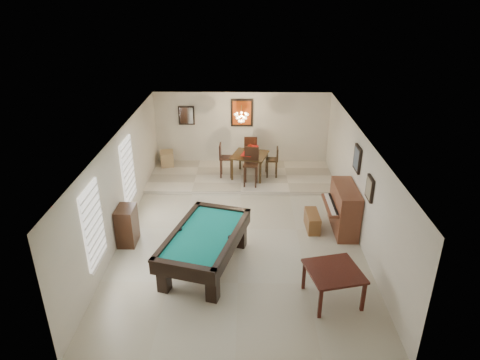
{
  "coord_description": "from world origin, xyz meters",
  "views": [
    {
      "loc": [
        0.17,
        -9.73,
        5.9
      ],
      "look_at": [
        0.0,
        0.6,
        1.15
      ],
      "focal_mm": 32.0,
      "sensor_mm": 36.0,
      "label": 1
    }
  ],
  "objects_px": {
    "dining_chair_east": "(272,162)",
    "corner_bench": "(167,158)",
    "dining_chair_south": "(251,167)",
    "upright_piano": "(339,209)",
    "dining_table": "(250,163)",
    "square_table": "(333,285)",
    "dining_chair_west": "(226,160)",
    "piano_bench": "(312,221)",
    "dining_chair_north": "(251,151)",
    "pool_table": "(205,250)",
    "chandelier": "(241,115)",
    "flower_vase": "(250,148)",
    "apothecary_chest": "(127,225)"
  },
  "relations": [
    {
      "from": "piano_bench",
      "to": "square_table",
      "type": "bearing_deg",
      "value": -89.58
    },
    {
      "from": "dining_table",
      "to": "dining_chair_south",
      "type": "bearing_deg",
      "value": -87.86
    },
    {
      "from": "dining_chair_west",
      "to": "piano_bench",
      "type": "bearing_deg",
      "value": -141.38
    },
    {
      "from": "apothecary_chest",
      "to": "corner_bench",
      "type": "bearing_deg",
      "value": 88.0
    },
    {
      "from": "dining_table",
      "to": "upright_piano",
      "type": "bearing_deg",
      "value": -53.93
    },
    {
      "from": "pool_table",
      "to": "chandelier",
      "type": "relative_size",
      "value": 4.32
    },
    {
      "from": "dining_chair_east",
      "to": "corner_bench",
      "type": "xyz_separation_m",
      "value": [
        -3.6,
        0.87,
        -0.25
      ]
    },
    {
      "from": "upright_piano",
      "to": "dining_chair_east",
      "type": "bearing_deg",
      "value": 116.49
    },
    {
      "from": "dining_chair_south",
      "to": "chandelier",
      "type": "height_order",
      "value": "chandelier"
    },
    {
      "from": "dining_chair_west",
      "to": "dining_chair_east",
      "type": "relative_size",
      "value": 1.13
    },
    {
      "from": "dining_chair_south",
      "to": "corner_bench",
      "type": "distance_m",
      "value": 3.32
    },
    {
      "from": "dining_chair_east",
      "to": "corner_bench",
      "type": "bearing_deg",
      "value": -102.09
    },
    {
      "from": "piano_bench",
      "to": "apothecary_chest",
      "type": "xyz_separation_m",
      "value": [
        -4.68,
        -0.75,
        0.26
      ]
    },
    {
      "from": "upright_piano",
      "to": "dining_table",
      "type": "relative_size",
      "value": 1.37
    },
    {
      "from": "pool_table",
      "to": "flower_vase",
      "type": "height_order",
      "value": "flower_vase"
    },
    {
      "from": "dining_table",
      "to": "apothecary_chest",
      "type": "bearing_deg",
      "value": -128.13
    },
    {
      "from": "upright_piano",
      "to": "dining_table",
      "type": "height_order",
      "value": "upright_piano"
    },
    {
      "from": "flower_vase",
      "to": "chandelier",
      "type": "bearing_deg",
      "value": 177.22
    },
    {
      "from": "upright_piano",
      "to": "chandelier",
      "type": "height_order",
      "value": "chandelier"
    },
    {
      "from": "piano_bench",
      "to": "dining_chair_north",
      "type": "height_order",
      "value": "dining_chair_north"
    },
    {
      "from": "square_table",
      "to": "dining_table",
      "type": "height_order",
      "value": "dining_table"
    },
    {
      "from": "pool_table",
      "to": "dining_chair_east",
      "type": "xyz_separation_m",
      "value": [
        1.75,
        4.84,
        0.18
      ]
    },
    {
      "from": "dining_chair_south",
      "to": "dining_chair_west",
      "type": "height_order",
      "value": "dining_chair_south"
    },
    {
      "from": "dining_chair_north",
      "to": "chandelier",
      "type": "xyz_separation_m",
      "value": [
        -0.3,
        -0.74,
        1.5
      ]
    },
    {
      "from": "flower_vase",
      "to": "dining_chair_west",
      "type": "bearing_deg",
      "value": -177.46
    },
    {
      "from": "upright_piano",
      "to": "square_table",
      "type": "bearing_deg",
      "value": -103.03
    },
    {
      "from": "dining_chair_south",
      "to": "corner_bench",
      "type": "xyz_separation_m",
      "value": [
        -2.9,
        1.58,
        -0.35
      ]
    },
    {
      "from": "dining_table",
      "to": "flower_vase",
      "type": "distance_m",
      "value": 0.55
    },
    {
      "from": "dining_chair_south",
      "to": "dining_chair_north",
      "type": "distance_m",
      "value": 1.46
    },
    {
      "from": "pool_table",
      "to": "corner_bench",
      "type": "xyz_separation_m",
      "value": [
        -1.85,
        5.71,
        -0.07
      ]
    },
    {
      "from": "upright_piano",
      "to": "flower_vase",
      "type": "bearing_deg",
      "value": 126.07
    },
    {
      "from": "square_table",
      "to": "flower_vase",
      "type": "xyz_separation_m",
      "value": [
        -1.66,
        5.91,
        0.76
      ]
    },
    {
      "from": "dining_chair_south",
      "to": "square_table",
      "type": "bearing_deg",
      "value": -65.87
    },
    {
      "from": "dining_table",
      "to": "dining_chair_east",
      "type": "bearing_deg",
      "value": 0.23
    },
    {
      "from": "chandelier",
      "to": "dining_table",
      "type": "bearing_deg",
      "value": -2.78
    },
    {
      "from": "dining_table",
      "to": "dining_chair_east",
      "type": "distance_m",
      "value": 0.73
    },
    {
      "from": "dining_table",
      "to": "dining_chair_north",
      "type": "bearing_deg",
      "value": 87.86
    },
    {
      "from": "dining_chair_east",
      "to": "chandelier",
      "type": "bearing_deg",
      "value": -89.06
    },
    {
      "from": "corner_bench",
      "to": "apothecary_chest",
      "type": "bearing_deg",
      "value": -92.0
    },
    {
      "from": "upright_piano",
      "to": "dining_chair_south",
      "type": "distance_m",
      "value": 3.34
    },
    {
      "from": "square_table",
      "to": "piano_bench",
      "type": "bearing_deg",
      "value": 90.42
    },
    {
      "from": "pool_table",
      "to": "dining_table",
      "type": "bearing_deg",
      "value": 93.42
    },
    {
      "from": "corner_bench",
      "to": "dining_chair_north",
      "type": "bearing_deg",
      "value": -2.49
    },
    {
      "from": "dining_chair_east",
      "to": "piano_bench",
      "type": "bearing_deg",
      "value": 17.8
    },
    {
      "from": "flower_vase",
      "to": "dining_chair_north",
      "type": "relative_size",
      "value": 0.19
    },
    {
      "from": "dining_chair_south",
      "to": "dining_chair_west",
      "type": "xyz_separation_m",
      "value": [
        -0.8,
        0.67,
        -0.04
      ]
    },
    {
      "from": "dining_chair_south",
      "to": "dining_chair_east",
      "type": "height_order",
      "value": "dining_chair_south"
    },
    {
      "from": "pool_table",
      "to": "piano_bench",
      "type": "height_order",
      "value": "pool_table"
    },
    {
      "from": "pool_table",
      "to": "upright_piano",
      "type": "height_order",
      "value": "upright_piano"
    },
    {
      "from": "dining_table",
      "to": "corner_bench",
      "type": "height_order",
      "value": "dining_table"
    }
  ]
}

